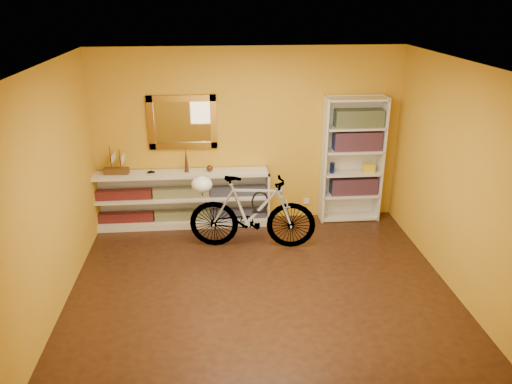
{
  "coord_description": "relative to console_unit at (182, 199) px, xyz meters",
  "views": [
    {
      "loc": [
        -0.49,
        -5.04,
        3.27
      ],
      "look_at": [
        0.0,
        0.7,
        0.95
      ],
      "focal_mm": 34.74,
      "sensor_mm": 36.0,
      "label": 1
    }
  ],
  "objects": [
    {
      "name": "book_row_c",
      "position": [
        2.61,
        0.03,
        1.16
      ],
      "size": [
        0.7,
        0.22,
        0.25
      ],
      "primitive_type": "cube",
      "color": "#1A4B5E",
      "rests_on": "bookcase"
    },
    {
      "name": "helmet",
      "position": [
        0.33,
        -0.69,
        0.48
      ],
      "size": [
        0.28,
        0.27,
        0.21
      ],
      "primitive_type": "ellipsoid",
      "color": "white",
      "rests_on": "bicycle"
    },
    {
      "name": "left_wall",
      "position": [
        -1.24,
        -1.81,
        0.88
      ],
      "size": [
        0.01,
        4.0,
        2.6
      ],
      "primitive_type": "cube",
      "color": "gold",
      "rests_on": "ground"
    },
    {
      "name": "back_wall",
      "position": [
        1.01,
        0.19,
        0.88
      ],
      "size": [
        4.5,
        0.01,
        2.6
      ],
      "primitive_type": "cube",
      "color": "gold",
      "rests_on": "ground"
    },
    {
      "name": "bronze_ornament",
      "position": [
        0.1,
        0.0,
        0.61
      ],
      "size": [
        0.06,
        0.06,
        0.37
      ],
      "primitive_type": "cone",
      "color": "#512A1C",
      "rests_on": "console_unit"
    },
    {
      "name": "console_unit",
      "position": [
        0.0,
        0.0,
        0.0
      ],
      "size": [
        2.6,
        0.35,
        0.85
      ],
      "primitive_type": null,
      "color": "silver",
      "rests_on": "floor"
    },
    {
      "name": "u_lock",
      "position": [
        1.1,
        -0.78,
        0.25
      ],
      "size": [
        0.23,
        0.02,
        0.23
      ],
      "primitive_type": "torus",
      "rotation": [
        1.57,
        0.0,
        0.0
      ],
      "color": "black",
      "rests_on": "bicycle"
    },
    {
      "name": "ceiling",
      "position": [
        1.01,
        -1.81,
        2.18
      ],
      "size": [
        4.5,
        4.0,
        0.01
      ],
      "primitive_type": "cube",
      "color": "silver",
      "rests_on": "ground"
    },
    {
      "name": "yellow_bag",
      "position": [
        2.81,
        -0.01,
        0.41
      ],
      "size": [
        0.18,
        0.12,
        0.13
      ],
      "primitive_type": "cube",
      "rotation": [
        0.0,
        0.0,
        -0.05
      ],
      "color": "yellow",
      "rests_on": "bookcase"
    },
    {
      "name": "book_row_a",
      "position": [
        2.61,
        0.03,
        0.12
      ],
      "size": [
        0.7,
        0.22,
        0.26
      ],
      "primitive_type": "cube",
      "color": "maroon",
      "rests_on": "bookcase"
    },
    {
      "name": "gilt_mirror",
      "position": [
        0.06,
        0.15,
        1.12
      ],
      "size": [
        0.98,
        0.06,
        0.78
      ],
      "primitive_type": "cube",
      "color": "#8E6219",
      "rests_on": "back_wall"
    },
    {
      "name": "cd_row_lower",
      "position": [
        0.0,
        -0.02,
        -0.26
      ],
      "size": [
        2.5,
        0.13,
        0.14
      ],
      "primitive_type": "cube",
      "color": "black",
      "rests_on": "console_unit"
    },
    {
      "name": "toy_car",
      "position": [
        -0.42,
        0.0,
        0.43
      ],
      "size": [
        0.0,
        0.0,
        0.0
      ],
      "primitive_type": "imported",
      "rotation": [
        0.0,
        0.0,
        1.85
      ],
      "color": "black",
      "rests_on": "console_unit"
    },
    {
      "name": "bookcase",
      "position": [
        2.56,
        0.03,
        0.52
      ],
      "size": [
        0.9,
        0.3,
        1.9
      ],
      "primitive_type": null,
      "color": "silver",
      "rests_on": "floor"
    },
    {
      "name": "floor",
      "position": [
        1.01,
        -1.81,
        -0.43
      ],
      "size": [
        4.5,
        4.0,
        0.01
      ],
      "primitive_type": "cube",
      "color": "black",
      "rests_on": "ground"
    },
    {
      "name": "travel_mug",
      "position": [
        2.25,
        0.01,
        0.42
      ],
      "size": [
        0.07,
        0.07,
        0.16
      ],
      "primitive_type": "cylinder",
      "color": "navy",
      "rests_on": "bookcase"
    },
    {
      "name": "wall_socket",
      "position": [
        1.91,
        0.17,
        -0.17
      ],
      "size": [
        0.09,
        0.02,
        0.09
      ],
      "primitive_type": "cube",
      "color": "silver",
      "rests_on": "back_wall"
    },
    {
      "name": "model_ship",
      "position": [
        -0.91,
        0.0,
        0.63
      ],
      "size": [
        0.36,
        0.15,
        0.42
      ],
      "primitive_type": null,
      "rotation": [
        0.0,
        0.0,
        -0.05
      ],
      "color": "#442B13",
      "rests_on": "console_unit"
    },
    {
      "name": "red_tin",
      "position": [
        2.36,
        0.06,
        1.12
      ],
      "size": [
        0.13,
        0.13,
        0.16
      ],
      "primitive_type": "cube",
      "rotation": [
        0.0,
        0.0,
        0.06
      ],
      "color": "maroon",
      "rests_on": "bookcase"
    },
    {
      "name": "decorative_orb",
      "position": [
        0.43,
        0.0,
        0.47
      ],
      "size": [
        0.09,
        0.09,
        0.09
      ],
      "primitive_type": "sphere",
      "color": "#512A1C",
      "rests_on": "console_unit"
    },
    {
      "name": "bicycle",
      "position": [
        0.99,
        -0.77,
        0.09
      ],
      "size": [
        0.67,
        1.8,
        1.03
      ],
      "primitive_type": "imported",
      "rotation": [
        0.0,
        0.0,
        1.44
      ],
      "color": "silver",
      "rests_on": "floor"
    },
    {
      "name": "book_row_b",
      "position": [
        2.61,
        0.03,
        0.83
      ],
      "size": [
        0.7,
        0.22,
        0.28
      ],
      "primitive_type": "cube",
      "color": "maroon",
      "rests_on": "bookcase"
    },
    {
      "name": "right_wall",
      "position": [
        3.27,
        -1.81,
        0.88
      ],
      "size": [
        0.01,
        4.0,
        2.6
      ],
      "primitive_type": "cube",
      "color": "gold",
      "rests_on": "ground"
    },
    {
      "name": "cd_row_upper",
      "position": [
        0.0,
        -0.02,
        0.11
      ],
      "size": [
        2.5,
        0.13,
        0.14
      ],
      "primitive_type": "cube",
      "color": "#1B527C",
      "rests_on": "console_unit"
    }
  ]
}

